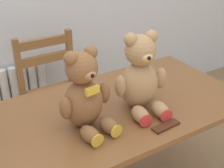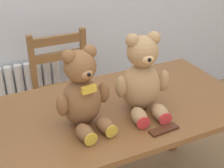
% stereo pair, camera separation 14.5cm
% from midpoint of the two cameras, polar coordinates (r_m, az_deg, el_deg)
% --- Properties ---
extents(radiator, '(0.79, 0.10, 0.61)m').
position_cam_midpoint_polar(radiator, '(2.55, -15.98, -3.96)').
color(radiator, white).
rests_on(radiator, ground_plane).
extents(dining_table, '(1.58, 0.73, 0.73)m').
position_cam_midpoint_polar(dining_table, '(1.61, -0.09, -8.05)').
color(dining_table, brown).
rests_on(dining_table, ground_plane).
extents(wooden_chair_behind, '(0.42, 0.40, 0.88)m').
position_cam_midpoint_polar(wooden_chair_behind, '(2.26, -6.53, -1.72)').
color(wooden_chair_behind, brown).
rests_on(wooden_chair_behind, ground_plane).
extents(teddy_bear_left, '(0.27, 0.28, 0.38)m').
position_cam_midpoint_polar(teddy_bear_left, '(1.38, -2.42, -1.82)').
color(teddy_bear_left, brown).
rests_on(teddy_bear_left, dining_table).
extents(teddy_bear_right, '(0.28, 0.29, 0.40)m').
position_cam_midpoint_polar(teddy_bear_right, '(1.51, 8.31, 0.92)').
color(teddy_bear_right, tan).
rests_on(teddy_bear_right, dining_table).
extents(chocolate_bar, '(0.14, 0.05, 0.01)m').
position_cam_midpoint_polar(chocolate_bar, '(1.45, 12.31, -8.24)').
color(chocolate_bar, '#472314').
rests_on(chocolate_bar, dining_table).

